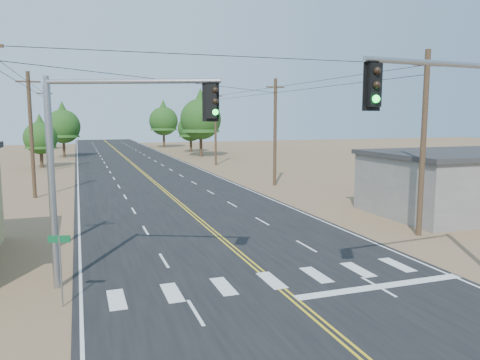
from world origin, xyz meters
name	(u,v)px	position (x,y,z in m)	size (l,w,h in m)	color
road	(169,194)	(0.00, 30.00, 0.01)	(15.00, 200.00, 0.02)	black
utility_pole_left_mid	(31,134)	(-10.50, 32.00, 5.12)	(1.80, 0.30, 10.00)	#4C3826
utility_pole_left_far	(46,128)	(-10.50, 52.00, 5.12)	(1.80, 0.30, 10.00)	#4C3826
utility_pole_right_near	(423,142)	(10.50, 12.00, 5.12)	(1.80, 0.30, 10.00)	#4C3826
utility_pole_right_mid	(275,131)	(10.50, 32.00, 5.12)	(1.80, 0.30, 10.00)	#4C3826
utility_pole_right_far	(216,127)	(10.50, 52.00, 5.12)	(1.80, 0.30, 10.00)	#4C3826
signal_mast_left	(99,148)	(-6.35, 9.25, 5.37)	(5.97, 2.84, 7.96)	gray
street_sign	(60,259)	(-7.80, 8.00, 1.69)	(0.73, 0.23, 2.52)	gray
tree_left_near	(40,135)	(-11.50, 56.07, 4.21)	(4.14, 4.14, 6.90)	#3F2D1E
tree_left_mid	(63,123)	(-9.16, 71.61, 5.49)	(5.38, 5.38, 8.97)	#3F2D1E
tree_left_far	(46,130)	(-12.86, 93.30, 3.82)	(3.75, 3.75, 6.25)	#3F2D1E
tree_right_near	(201,115)	(12.02, 65.91, 6.76)	(6.63, 6.63, 11.05)	#3F2D1E
tree_right_mid	(191,126)	(12.74, 76.14, 4.84)	(4.75, 4.75, 7.92)	#3F2D1E
tree_right_far	(163,118)	(10.35, 90.94, 6.16)	(6.04, 6.04, 10.07)	#3F2D1E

